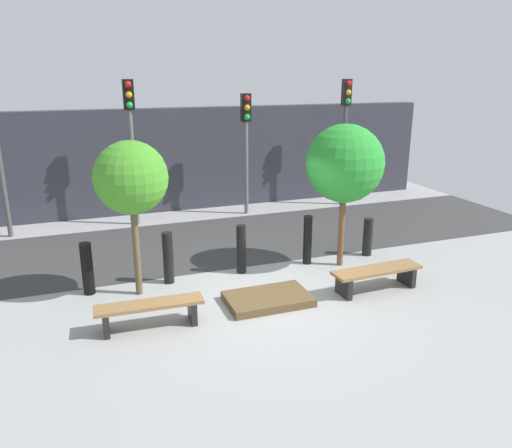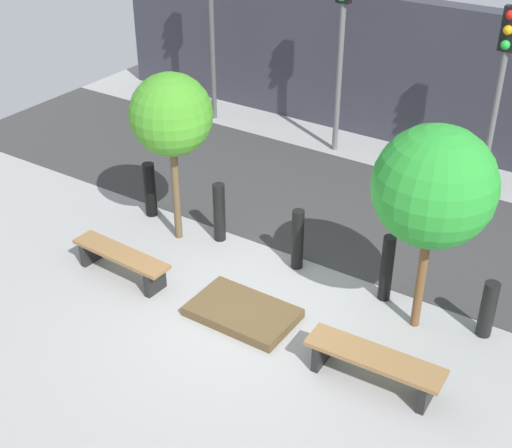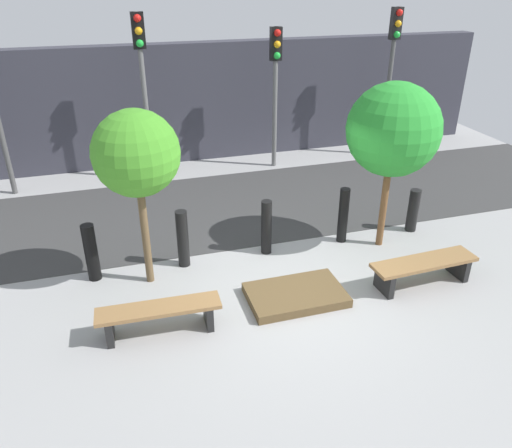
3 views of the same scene
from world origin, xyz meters
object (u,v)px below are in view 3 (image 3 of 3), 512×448
object	(u,v)px
bench_left	(159,314)
bollard_right	(343,215)
planter_bed	(296,295)
bollard_far_right	(413,210)
bollard_left	(183,239)
traffic_light_mid_west	(142,69)
traffic_light_east	(392,57)
bollard_far_left	(91,253)
traffic_light_mid_east	(276,73)
tree_behind_left_bench	(136,154)
tree_behind_right_bench	(393,130)
bollard_center	(266,227)
bench_right	(424,267)

from	to	relation	value
bench_left	bollard_right	xyz separation A→B (m)	(3.72, 1.75, 0.22)
planter_bed	bollard_far_right	bearing A→B (deg)	26.77
bollard_left	traffic_light_mid_west	bearing A→B (deg)	91.01
planter_bed	bollard_left	xyz separation A→B (m)	(-1.54, 1.55, 0.46)
traffic_light_east	bollard_left	bearing A→B (deg)	-145.86
bollard_far_left	traffic_light_mid_east	bearing A→B (deg)	42.68
tree_behind_left_bench	bollard_left	distance (m)	1.87
traffic_light_mid_east	bench_left	bearing A→B (deg)	-121.97
planter_bed	bollard_right	bearing A→B (deg)	45.26
tree_behind_left_bench	tree_behind_right_bench	bearing A→B (deg)	0.00
bollard_far_left	bollard_right	bearing A→B (deg)	0.00
tree_behind_left_bench	bollard_far_right	world-z (taller)	tree_behind_left_bench
bollard_far_right	traffic_light_mid_west	bearing A→B (deg)	137.31
planter_bed	bollard_far_right	xyz separation A→B (m)	(3.08, 1.55, 0.37)
bollard_far_left	bollard_left	size ratio (longest dim) A/B	0.97
bollard_center	traffic_light_mid_east	size ratio (longest dim) A/B	0.30
traffic_light_mid_west	traffic_light_east	bearing A→B (deg)	-0.00
planter_bed	bollard_right	xyz separation A→B (m)	(1.54, 1.55, 0.47)
planter_bed	traffic_light_east	size ratio (longest dim) A/B	0.40
bench_left	bench_right	bearing A→B (deg)	2.42
bench_left	tree_behind_right_bench	size ratio (longest dim) A/B	0.58
bench_left	tree_behind_right_bench	world-z (taller)	tree_behind_right_bench
bench_left	traffic_light_mid_east	distance (m)	7.47
bench_right	traffic_light_mid_west	world-z (taller)	traffic_light_mid_west
bollard_far_left	traffic_light_mid_west	bearing A→B (deg)	71.33
bench_left	traffic_light_mid_west	size ratio (longest dim) A/B	0.46
bollard_far_right	traffic_light_mid_west	distance (m)	6.77
bollard_far_right	traffic_light_mid_east	world-z (taller)	traffic_light_mid_east
bollard_right	traffic_light_mid_east	bearing A→B (deg)	88.99
planter_bed	bollard_far_right	size ratio (longest dim) A/B	1.75
bench_left	bollard_center	xyz separation A→B (m)	(2.18, 1.75, 0.20)
bollard_left	traffic_light_east	xyz separation A→B (m)	(6.39, 4.33, 2.14)
tree_behind_left_bench	traffic_light_mid_west	xyz separation A→B (m)	(0.56, 4.66, 0.43)
bollard_center	traffic_light_east	size ratio (longest dim) A/B	0.27
planter_bed	bollard_center	size ratio (longest dim) A/B	1.47
tree_behind_left_bench	tree_behind_right_bench	distance (m)	4.36
tree_behind_right_bench	traffic_light_mid_east	bearing A→B (deg)	96.91
tree_behind_left_bench	traffic_light_east	xyz separation A→B (m)	(7.03, 4.66, 0.42)
bollard_right	bench_left	bearing A→B (deg)	-154.76
traffic_light_east	bollard_center	bearing A→B (deg)	-138.22
planter_bed	bollard_far_right	distance (m)	3.47
bollard_left	bollard_center	bearing A→B (deg)	0.00
planter_bed	bollard_left	bearing A→B (deg)	134.74
tree_behind_left_bench	traffic_light_mid_west	world-z (taller)	traffic_light_mid_west
bench_left	bollard_center	size ratio (longest dim) A/B	1.71
bench_right	tree_behind_left_bench	xyz separation A→B (m)	(-4.36, 1.42, 1.93)
planter_bed	tree_behind_left_bench	xyz separation A→B (m)	(-2.18, 1.22, 2.18)
bollard_left	bollard_far_right	xyz separation A→B (m)	(4.62, 0.00, -0.09)
bollard_center	tree_behind_right_bench	bearing A→B (deg)	-8.67
bollard_far_left	traffic_light_east	size ratio (longest dim) A/B	0.26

